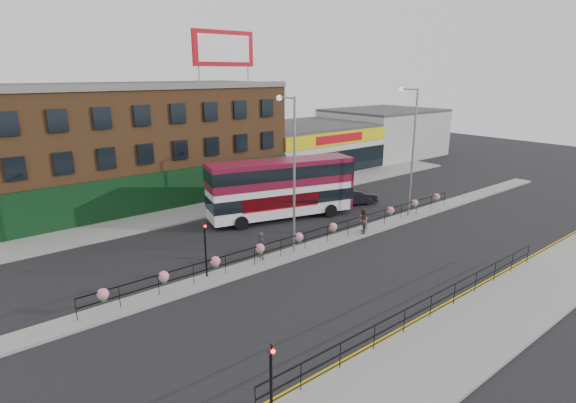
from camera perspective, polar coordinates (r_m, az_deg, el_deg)
ground at (r=30.12m, az=3.61°, el=-5.81°), size 120.00×120.00×0.00m
south_pavement at (r=23.62m, az=24.27°, el=-13.65°), size 60.00×4.00×0.15m
north_pavement at (r=39.26m, az=-8.29°, el=-0.56°), size 60.00×4.00×0.15m
median at (r=30.10m, az=3.61°, el=-5.68°), size 60.00×1.60×0.15m
yellow_line_inner at (r=24.58m, az=19.41°, el=-12.08°), size 60.00×0.10×0.01m
yellow_line_outer at (r=24.50m, az=19.78°, el=-12.21°), size 60.00×0.10×0.01m
brick_building at (r=43.57m, az=-18.58°, el=7.24°), size 25.00×12.21×10.30m
supermarket at (r=54.14m, az=1.93°, el=7.00°), size 15.00×12.25×5.30m
warehouse_east at (r=64.66m, az=11.93°, el=8.61°), size 14.50×12.00×6.30m
billboard at (r=41.53m, az=-8.18°, el=18.66°), size 6.00×0.29×4.40m
median_railing at (r=29.75m, az=3.64°, el=-3.94°), size 30.04×0.56×1.23m
south_railing at (r=22.43m, az=17.74°, el=-11.99°), size 20.04×0.05×1.12m
double_decker_bus at (r=35.10m, az=-0.81°, el=2.36°), size 11.90×5.63×4.69m
car at (r=39.77m, az=8.21°, el=0.63°), size 4.12×5.27×1.44m
pedestrian_a at (r=27.67m, az=-3.40°, el=-5.58°), size 0.67×0.47×1.74m
pedestrian_b at (r=32.32m, az=9.43°, el=-2.42°), size 1.60×1.59×1.85m
lamp_column_west at (r=27.52m, az=0.48°, el=5.00°), size 0.35×1.71×9.75m
lamp_column_east at (r=36.12m, az=15.36°, el=7.31°), size 0.36×1.75×9.97m
traffic_light_south at (r=14.70m, az=-2.17°, el=-20.54°), size 0.15×0.28×3.65m
traffic_light_median at (r=25.19m, az=-10.51°, el=-4.54°), size 0.15×0.28×3.65m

